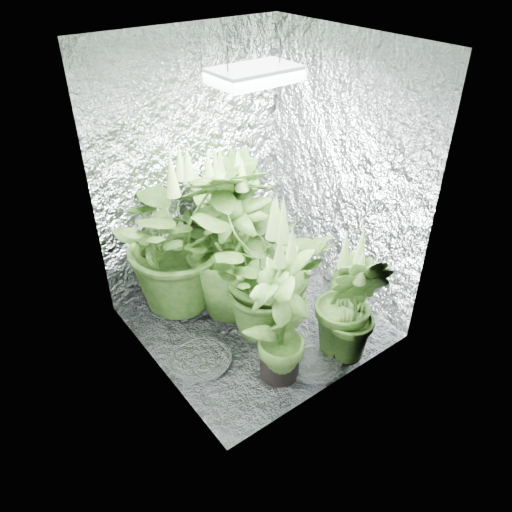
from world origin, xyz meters
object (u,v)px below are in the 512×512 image
object	(u,v)px
plant_d	(232,242)
plant_f	(281,317)
grow_lamp	(255,75)
plant_a	(178,234)
plant_e	(267,270)
plant_c	(230,219)
plant_b	(206,233)
plant_g	(350,305)
circulation_fan	(267,245)

from	to	relation	value
plant_d	plant_f	xyz separation A→B (m)	(-0.15, -0.76, -0.11)
grow_lamp	plant_a	bearing A→B (deg)	118.38
plant_e	plant_a	bearing A→B (deg)	115.55
plant_c	plant_f	world-z (taller)	plant_c
plant_a	plant_f	world-z (taller)	plant_a
plant_b	plant_e	xyz separation A→B (m)	(0.04, -0.75, 0.05)
plant_c	plant_d	distance (m)	0.49
grow_lamp	plant_a	xyz separation A→B (m)	(-0.30, 0.55, -1.20)
plant_g	plant_d	bearing A→B (deg)	111.19
plant_b	circulation_fan	xyz separation A→B (m)	(0.61, -0.02, -0.33)
plant_c	plant_d	world-z (taller)	plant_d
plant_b	plant_d	world-z (taller)	plant_d
grow_lamp	plant_g	distance (m)	1.56
plant_a	plant_g	bearing A→B (deg)	-63.12
grow_lamp	plant_g	size ratio (longest dim) A/B	0.53
grow_lamp	plant_f	distance (m)	1.44
plant_c	plant_d	bearing A→B (deg)	-123.10
plant_a	plant_d	bearing A→B (deg)	-50.09
plant_g	plant_c	bearing A→B (deg)	93.39
plant_a	plant_e	world-z (taller)	plant_a
plant_a	plant_b	distance (m)	0.33
plant_a	circulation_fan	world-z (taller)	plant_a
plant_e	plant_f	xyz separation A→B (m)	(-0.20, -0.41, -0.03)
circulation_fan	grow_lamp	bearing A→B (deg)	-144.06
grow_lamp	plant_c	distance (m)	1.46
plant_e	plant_f	bearing A→B (deg)	-116.79
grow_lamp	plant_f	bearing A→B (deg)	-109.53
plant_b	plant_c	xyz separation A→B (m)	(0.25, 0.01, 0.05)
plant_a	plant_d	size ratio (longest dim) A/B	1.00
plant_a	plant_f	size ratio (longest dim) A/B	1.21
plant_f	plant_d	bearing A→B (deg)	78.69
grow_lamp	plant_b	xyz separation A→B (m)	(-0.02, 0.63, -1.34)
plant_b	circulation_fan	world-z (taller)	plant_b
plant_e	plant_f	world-z (taller)	plant_e
plant_c	plant_e	bearing A→B (deg)	-105.54
plant_g	plant_a	bearing A→B (deg)	116.88
circulation_fan	plant_d	bearing A→B (deg)	-158.90
plant_f	circulation_fan	bearing A→B (deg)	55.53
plant_a	plant_g	distance (m)	1.35
plant_g	plant_b	bearing A→B (deg)	104.13
grow_lamp	plant_b	size ratio (longest dim) A/B	0.48
grow_lamp	plant_e	world-z (taller)	grow_lamp
plant_f	plant_e	bearing A→B (deg)	63.21
grow_lamp	circulation_fan	distance (m)	1.88
plant_f	plant_g	world-z (taller)	plant_f
plant_c	plant_g	distance (m)	1.29
plant_d	circulation_fan	xyz separation A→B (m)	(0.63, 0.38, -0.45)
grow_lamp	plant_f	size ratio (longest dim) A/B	0.46
plant_b	plant_d	bearing A→B (deg)	-92.63
plant_a	plant_f	xyz separation A→B (m)	(0.11, -1.07, -0.12)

